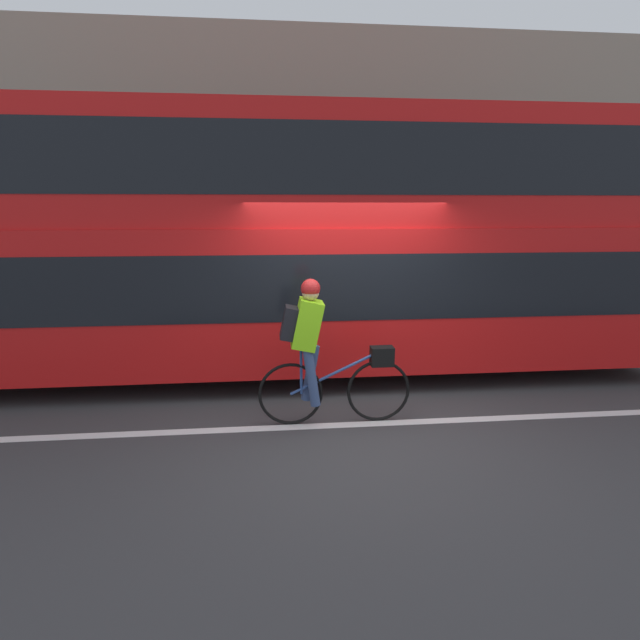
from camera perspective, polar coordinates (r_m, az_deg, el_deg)
The scene contains 7 objects.
ground_plane at distance 6.02m, azimuth 3.89°, elevation -11.20°, with size 80.00×80.00×0.00m, color #38383A.
road_center_line at distance 5.87m, azimuth 4.16°, elevation -11.80°, with size 50.00×0.14×0.01m, color silver.
sidewalk_curb at distance 11.54m, azimuth -0.92°, elevation 0.77°, with size 60.00×2.04×0.10m.
building_facade at distance 12.49m, azimuth -1.44°, elevation 16.42°, with size 60.00×0.30×6.50m.
bus at distance 7.36m, azimuth -2.06°, elevation 9.64°, with size 10.47×2.48×3.69m.
cyclist_on_bike at distance 5.58m, azimuth -0.07°, elevation -3.24°, with size 1.75×0.32×1.69m.
street_sign_post at distance 12.60m, azimuth 21.86°, elevation 7.31°, with size 0.36×0.09×2.40m.
Camera 1 is at (-0.95, -5.42, 2.43)m, focal length 28.00 mm.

